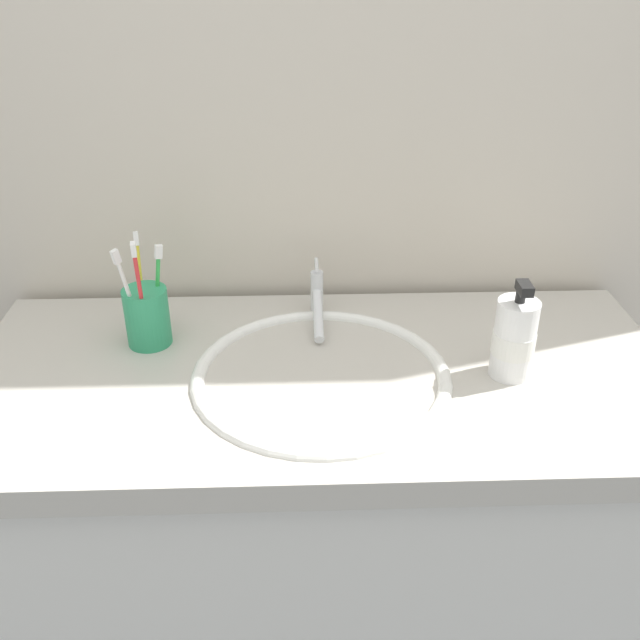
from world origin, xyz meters
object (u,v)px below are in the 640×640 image
object	(u,v)px
toothbrush_red	(140,290)
faucet	(317,301)
soap_dispenser	(514,339)
toothbrush_green	(157,286)
toothbrush_cup	(147,317)
toothbrush_white	(128,292)
toothbrush_yellow	(140,278)

from	to	relation	value
toothbrush_red	faucet	bearing A→B (deg)	20.25
faucet	soap_dispenser	distance (m)	0.37
faucet	toothbrush_green	distance (m)	0.29
toothbrush_cup	toothbrush_white	bearing A→B (deg)	-131.64
toothbrush_cup	toothbrush_yellow	size ratio (longest dim) A/B	0.57
toothbrush_red	soap_dispenser	size ratio (longest dim) A/B	1.21
faucet	soap_dispenser	size ratio (longest dim) A/B	0.98
faucet	soap_dispenser	bearing A→B (deg)	-32.36
toothbrush_white	soap_dispenser	distance (m)	0.64
toothbrush_yellow	soap_dispenser	distance (m)	0.65
faucet	toothbrush_white	distance (m)	0.34
toothbrush_white	toothbrush_red	size ratio (longest dim) A/B	0.91
toothbrush_red	soap_dispenser	bearing A→B (deg)	-8.25
toothbrush_white	toothbrush_red	distance (m)	0.03
toothbrush_white	soap_dispenser	xyz separation A→B (m)	(0.63, -0.10, -0.04)
toothbrush_white	toothbrush_green	distance (m)	0.06
toothbrush_green	toothbrush_cup	bearing A→B (deg)	-145.25
toothbrush_red	toothbrush_cup	bearing A→B (deg)	94.07
soap_dispenser	toothbrush_yellow	bearing A→B (deg)	165.27
faucet	toothbrush_yellow	world-z (taller)	toothbrush_yellow
toothbrush_green	soap_dispenser	xyz separation A→B (m)	(0.59, -0.14, -0.04)
faucet	toothbrush_green	bearing A→B (deg)	-167.78
toothbrush_white	toothbrush_cup	bearing A→B (deg)	48.36
toothbrush_white	toothbrush_yellow	size ratio (longest dim) A/B	1.03
faucet	toothbrush_green	world-z (taller)	toothbrush_green
faucet	toothbrush_green	xyz separation A→B (m)	(-0.28, -0.06, 0.07)
toothbrush_white	soap_dispenser	size ratio (longest dim) A/B	1.10
toothbrush_cup	toothbrush_yellow	world-z (taller)	toothbrush_yellow
toothbrush_green	toothbrush_white	bearing A→B (deg)	-137.83
toothbrush_white	soap_dispenser	world-z (taller)	toothbrush_white
toothbrush_green	toothbrush_red	bearing A→B (deg)	-110.70
faucet	toothbrush_yellow	distance (m)	0.32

